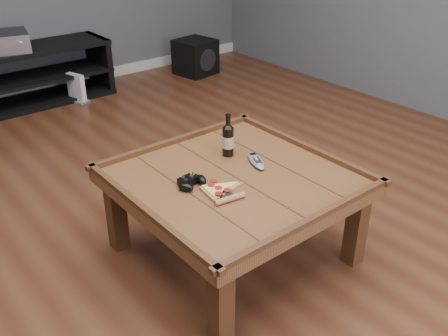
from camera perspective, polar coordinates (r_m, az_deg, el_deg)
ground at (r=2.59m, az=1.07°, el=-9.69°), size 6.00×6.00×0.00m
baseboard at (r=4.98m, az=-21.92°, el=8.15°), size 5.00×0.02×0.10m
coffee_table at (r=2.37m, az=1.16°, el=-2.22°), size 1.03×1.03×0.48m
media_console at (r=4.70m, az=-21.37°, el=9.68°), size 1.40×0.45×0.50m
beer_bottle at (r=2.50m, az=0.46°, el=3.32°), size 0.06×0.06×0.22m
game_controller at (r=2.26m, az=-3.74°, el=-1.59°), size 0.16×0.12×0.04m
pizza_slice at (r=2.21m, az=-0.45°, el=-2.65°), size 0.20×0.28×0.03m
smartphone at (r=2.18m, az=-0.01°, el=-3.12°), size 0.07×0.11×0.01m
remote_control at (r=2.46m, az=3.69°, el=0.84°), size 0.13×0.20×0.03m
av_receiver at (r=4.56m, az=-24.18°, el=12.98°), size 0.50×0.44×0.15m
subwoofer at (r=5.25m, az=-3.28°, el=12.56°), size 0.40×0.40×0.35m
game_console at (r=4.67m, az=-16.50°, el=8.64°), size 0.17×0.23×0.25m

